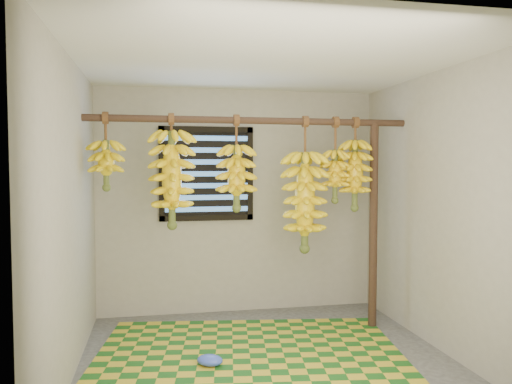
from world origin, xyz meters
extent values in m
cube|color=#434343|center=(0.00, 0.00, -0.01)|extent=(3.00, 3.00, 0.01)
cube|color=silver|center=(0.00, 0.00, 2.40)|extent=(3.00, 3.00, 0.01)
cube|color=gray|center=(0.00, 1.50, 1.20)|extent=(3.00, 0.01, 2.40)
cube|color=gray|center=(-1.50, 0.00, 1.20)|extent=(0.01, 3.00, 2.40)
cube|color=gray|center=(1.50, 0.00, 1.20)|extent=(0.01, 3.00, 2.40)
cube|color=black|center=(-0.35, 1.48, 1.50)|extent=(1.00, 0.04, 1.00)
cylinder|color=#432C20|center=(0.00, 0.70, 2.00)|extent=(3.00, 0.06, 0.06)
cylinder|color=#432C20|center=(1.20, 0.70, 1.00)|extent=(0.08, 0.08, 2.00)
cube|color=#1B581A|center=(-0.14, 0.11, 0.01)|extent=(2.82, 2.39, 0.01)
ellipsoid|color=blue|center=(-0.48, 0.03, 0.05)|extent=(0.25, 0.23, 0.09)
cylinder|color=brown|center=(-1.30, 0.70, 1.90)|extent=(0.02, 0.02, 0.25)
cylinder|color=#4C5923|center=(-1.30, 0.70, 1.61)|extent=(0.05, 0.05, 0.39)
cylinder|color=brown|center=(-0.74, 0.70, 1.95)|extent=(0.02, 0.02, 0.17)
cylinder|color=#4C5923|center=(-0.74, 0.70, 1.48)|extent=(0.06, 0.06, 0.82)
cylinder|color=brown|center=(-0.15, 0.70, 1.89)|extent=(0.02, 0.02, 0.29)
cylinder|color=#4C5923|center=(-0.15, 0.70, 1.50)|extent=(0.06, 0.06, 0.56)
cylinder|color=brown|center=(0.80, 0.70, 1.87)|extent=(0.02, 0.02, 0.32)
cylinder|color=#4C5923|center=(0.80, 0.70, 1.51)|extent=(0.05, 0.05, 0.47)
cylinder|color=brown|center=(0.50, 0.70, 1.85)|extent=(0.02, 0.02, 0.35)
cylinder|color=#4C5923|center=(0.50, 0.70, 1.26)|extent=(0.07, 0.07, 0.89)
cylinder|color=brown|center=(1.00, 0.70, 1.92)|extent=(0.02, 0.02, 0.23)
cylinder|color=#4C5923|center=(1.00, 0.70, 1.52)|extent=(0.06, 0.06, 0.63)
camera|label=1|loc=(-0.88, -3.82, 1.58)|focal=35.00mm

